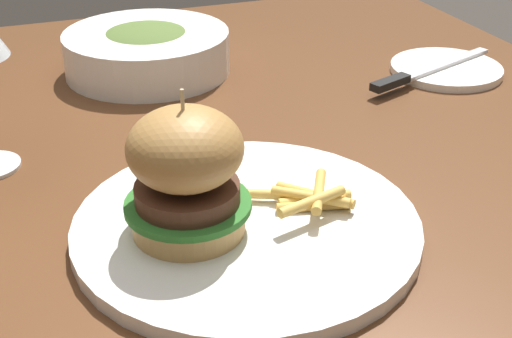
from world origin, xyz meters
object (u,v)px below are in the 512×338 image
(bread_plate, at_px, (446,69))
(soup_bowl, at_px, (147,50))
(burger_sandwich, at_px, (186,173))
(main_plate, at_px, (247,226))
(table_knife, at_px, (423,72))

(bread_plate, bearing_deg, soup_bowl, 159.10)
(burger_sandwich, bearing_deg, main_plate, -1.56)
(burger_sandwich, relative_size, table_knife, 0.57)
(table_knife, bearing_deg, soup_bowl, 153.84)
(bread_plate, bearing_deg, table_knife, -160.53)
(bread_plate, relative_size, soup_bowl, 0.68)
(burger_sandwich, xyz_separation_m, bread_plate, (0.43, 0.27, -0.06))
(main_plate, relative_size, bread_plate, 2.03)
(burger_sandwich, xyz_separation_m, table_knife, (0.38, 0.25, -0.06))
(table_knife, xyz_separation_m, soup_bowl, (-0.32, 0.16, 0.02))
(burger_sandwich, distance_m, bread_plate, 0.51)
(main_plate, bearing_deg, table_knife, 37.00)
(burger_sandwich, xyz_separation_m, soup_bowl, (0.06, 0.41, -0.04))
(table_knife, bearing_deg, burger_sandwich, -146.95)
(burger_sandwich, height_order, table_knife, burger_sandwich)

